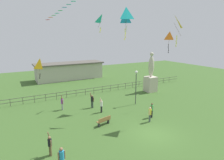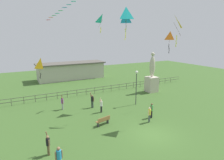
{
  "view_description": "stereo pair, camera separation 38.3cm",
  "coord_description": "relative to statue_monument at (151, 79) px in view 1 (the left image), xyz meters",
  "views": [
    {
      "loc": [
        -10.71,
        -11.72,
        8.43
      ],
      "look_at": [
        -0.43,
        6.94,
        3.61
      ],
      "focal_mm": 30.61,
      "sensor_mm": 36.0,
      "label": 1
    },
    {
      "loc": [
        -10.37,
        -11.91,
        8.43
      ],
      "look_at": [
        -0.43,
        6.94,
        3.61
      ],
      "focal_mm": 30.61,
      "sensor_mm": 36.0,
      "label": 2
    }
  ],
  "objects": [
    {
      "name": "ground_plane",
      "position": [
        -8.61,
        -10.82,
        -2.02
      ],
      "size": [
        80.0,
        80.0,
        0.0
      ],
      "primitive_type": "plane",
      "color": "#3D6028"
    },
    {
      "name": "person_6",
      "position": [
        -10.51,
        -4.05,
        -1.12
      ],
      "size": [
        0.44,
        0.34,
        1.79
      ],
      "color": "black",
      "rests_on": "ground_plane"
    },
    {
      "name": "park_bench",
      "position": [
        -11.68,
        -7.05,
        -1.56
      ],
      "size": [
        1.55,
        0.75,
        0.85
      ],
      "color": "olive",
      "rests_on": "ground_plane"
    },
    {
      "name": "kite_5",
      "position": [
        -8.19,
        -5.32,
        8.65
      ],
      "size": [
        1.21,
        1.1,
        2.45
      ],
      "color": "#19B2B2"
    },
    {
      "name": "kite_3",
      "position": [
        -7.13,
        -3.44,
        8.57
      ],
      "size": [
        1.0,
        1.02,
        3.36
      ],
      "color": "#198CD1"
    },
    {
      "name": "pavilion_building",
      "position": [
        -8.43,
        15.18,
        -0.32
      ],
      "size": [
        13.54,
        4.54,
        3.35
      ],
      "color": "#B7B2A3",
      "rests_on": "ground_plane"
    },
    {
      "name": "kite_6",
      "position": [
        -5.13,
        -8.93,
        7.65
      ],
      "size": [
        1.19,
        1.2,
        2.89
      ],
      "color": "yellow"
    },
    {
      "name": "person_0",
      "position": [
        -14.21,
        -1.1,
        -1.12
      ],
      "size": [
        0.28,
        0.47,
        1.79
      ],
      "color": "#99999E",
      "rests_on": "ground_plane"
    },
    {
      "name": "lamppost",
      "position": [
        -5.51,
        -3.7,
        1.16
      ],
      "size": [
        0.36,
        0.36,
        4.37
      ],
      "color": "#38383D",
      "rests_on": "ground_plane"
    },
    {
      "name": "person_2",
      "position": [
        -7.31,
        -8.66,
        -1.11
      ],
      "size": [
        0.43,
        0.29,
        1.59
      ],
      "color": "#3F4C47",
      "rests_on": "ground_plane"
    },
    {
      "name": "kite_1",
      "position": [
        -8.93,
        -1.3,
        8.44
      ],
      "size": [
        1.27,
        1.18,
        2.1
      ],
      "color": "#19B2B2"
    },
    {
      "name": "person_4",
      "position": [
        -6.42,
        -7.91,
        -1.09
      ],
      "size": [
        0.44,
        0.3,
        1.62
      ],
      "color": "black",
      "rests_on": "ground_plane"
    },
    {
      "name": "statue_monument",
      "position": [
        0.0,
        0.0,
        0.0
      ],
      "size": [
        1.61,
        1.61,
        6.17
      ],
      "color": "beige",
      "rests_on": "ground_plane"
    },
    {
      "name": "kite_0",
      "position": [
        -2.28,
        -5.65,
        6.4
      ],
      "size": [
        0.92,
        0.96,
        2.48
      ],
      "color": "orange"
    },
    {
      "name": "person_1",
      "position": [
        -10.86,
        -2.19,
        -1.06
      ],
      "size": [
        0.39,
        0.46,
        1.91
      ],
      "color": "#3F4C47",
      "rests_on": "ground_plane"
    },
    {
      "name": "person_5",
      "position": [
        -16.96,
        -11.66,
        -1.05
      ],
      "size": [
        0.5,
        0.31,
        1.69
      ],
      "color": "#99999E",
      "rests_on": "ground_plane"
    },
    {
      "name": "person_3",
      "position": [
        -17.28,
        -9.58,
        -1.12
      ],
      "size": [
        0.28,
        0.48,
        1.79
      ],
      "color": "brown",
      "rests_on": "ground_plane"
    },
    {
      "name": "waterfront_railing",
      "position": [
        -8.96,
        3.18,
        -1.4
      ],
      "size": [
        36.04,
        0.06,
        0.95
      ],
      "color": "#4C4742",
      "rests_on": "ground_plane"
    },
    {
      "name": "kite_4",
      "position": [
        -15.9,
        1.45,
        3.22
      ],
      "size": [
        1.04,
        1.01,
        2.4
      ],
      "color": "yellow"
    }
  ]
}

